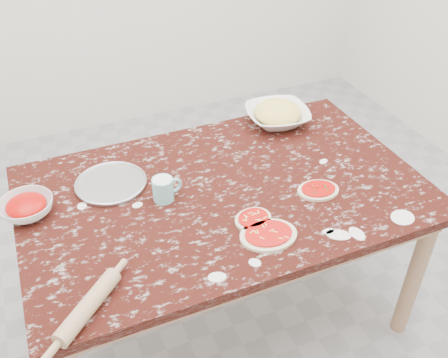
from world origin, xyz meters
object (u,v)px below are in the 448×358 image
sauce_bowl (27,208)px  rolling_pin (88,306)px  pizza_tray (111,184)px  cheese_bowl (277,116)px  flour_mug (164,189)px  worktable (224,205)px

sauce_bowl → rolling_pin: 0.56m
pizza_tray → rolling_pin: bearing=-108.4°
sauce_bowl → cheese_bowl: bearing=11.3°
cheese_bowl → rolling_pin: cheese_bowl is taller
pizza_tray → cheese_bowl: size_ratio=0.95×
sauce_bowl → flour_mug: bearing=-12.6°
worktable → pizza_tray: 0.47m
sauce_bowl → flour_mug: size_ratio=1.62×
cheese_bowl → rolling_pin: 1.31m
rolling_pin → sauce_bowl: bearing=103.0°
pizza_tray → rolling_pin: 0.64m
flour_mug → rolling_pin: 0.57m
worktable → rolling_pin: rolling_pin is taller
sauce_bowl → pizza_tray: bearing=10.0°
worktable → sauce_bowl: (-0.74, 0.15, 0.11)m
worktable → sauce_bowl: bearing=168.9°
worktable → sauce_bowl: sauce_bowl is taller
pizza_tray → sauce_bowl: bearing=-170.0°
sauce_bowl → cheese_bowl: (1.18, 0.24, 0.01)m
cheese_bowl → flour_mug: flour_mug is taller
sauce_bowl → rolling_pin: bearing=-77.0°
worktable → cheese_bowl: size_ratio=5.38×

